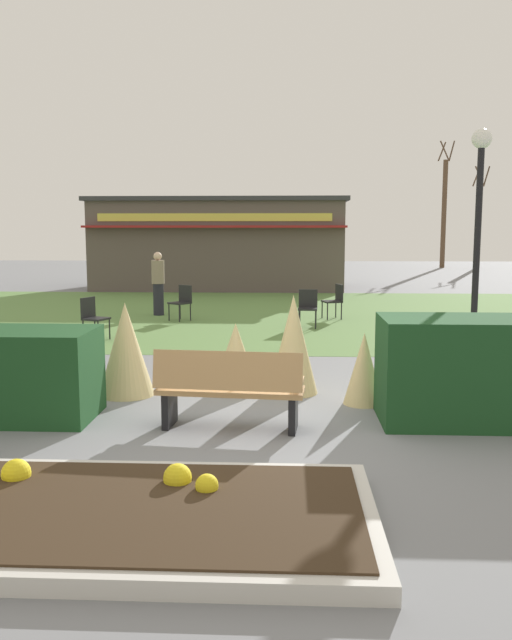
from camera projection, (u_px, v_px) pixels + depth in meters
The scene contains 20 objects.
ground_plane at pixel (256, 427), 7.82m from camera, with size 80.00×80.00×0.00m, color slate.
lawn_patch at pixel (274, 314), 18.07m from camera, with size 36.00×12.00×0.01m, color #5B8442.
flower_bed at pixel (104, 513), 5.24m from camera, with size 4.22×2.13×0.32m.
park_bench at pixel (230, 389), 7.63m from camera, with size 1.74×0.67×0.95m.
hedge_right at pixel (466, 371), 7.93m from camera, with size 2.03×1.10×1.26m, color #19421E.
ornamental_grass_behind_left at pixel (364, 368), 8.78m from camera, with size 0.53×0.53×0.96m, color #D1BC7F.
ornamental_grass_behind_right at pixel (126, 349), 9.23m from camera, with size 0.78×0.78×1.30m, color #D1BC7F.
ornamental_grass_behind_center at pixel (236, 358), 9.41m from camera, with size 0.69×0.69×0.99m, color #D1BC7F.
ornamental_grass_behind_far at pixel (293, 344), 9.34m from camera, with size 0.70×0.70×1.39m, color #D1BC7F.
lamppost_mid at pixel (478, 214), 12.08m from camera, with size 0.36×0.36×4.08m.
trash_bin at pixel (19, 364), 9.22m from camera, with size 0.52×0.52×0.91m, color #2D4233.
food_kiosk at pixel (220, 243), 25.98m from camera, with size 9.68×4.61×3.46m.
cafe_chair_west at pixel (308, 305), 15.58m from camera, with size 0.47×0.47×0.89m.
cafe_chair_east at pixel (182, 300), 16.78m from camera, with size 0.62×0.62×0.89m.
cafe_chair_center at pixel (92, 315), 13.83m from camera, with size 0.57×0.57×0.89m.
cafe_chair_north at pixel (335, 298), 17.07m from camera, with size 0.55×0.55×0.89m.
person_strolling at pixel (158, 283), 17.74m from camera, with size 0.34×0.34×1.69m.
parked_car_west_slot at pixel (206, 261), 34.31m from camera, with size 4.24×2.14×1.20m.
tree_left_bg at pixel (479, 224), 38.38m from camera, with size 0.91×0.96×5.82m.
tree_right_bg at pixel (444, 211), 38.92m from camera, with size 0.91×0.96×7.31m.
Camera 1 is at (0.36, -7.57, 2.31)m, focal length 37.39 mm.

